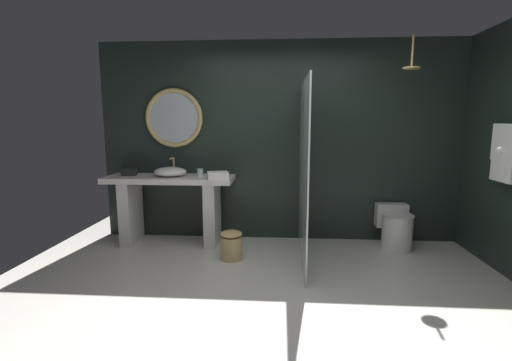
{
  "coord_description": "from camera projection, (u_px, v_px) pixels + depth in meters",
  "views": [
    {
      "loc": [
        -0.0,
        -2.91,
        1.55
      ],
      "look_at": [
        -0.26,
        0.76,
        0.97
      ],
      "focal_mm": 25.27,
      "sensor_mm": 36.0,
      "label": 1
    }
  ],
  "objects": [
    {
      "name": "toilet",
      "position": [
        395.0,
        227.0,
        4.49
      ],
      "size": [
        0.39,
        0.55,
        0.52
      ],
      "color": "white",
      "rests_on": "ground_plane"
    },
    {
      "name": "hanging_bathrobe",
      "position": [
        509.0,
        150.0,
        3.5
      ],
      "size": [
        0.2,
        0.49,
        0.63
      ],
      "color": "tan"
    },
    {
      "name": "round_wall_mirror",
      "position": [
        174.0,
        118.0,
        4.74
      ],
      "size": [
        0.77,
        0.06,
        0.77
      ],
      "color": "tan"
    },
    {
      "name": "waste_bin",
      "position": [
        231.0,
        245.0,
        4.13
      ],
      "size": [
        0.25,
        0.25,
        0.34
      ],
      "color": "tan",
      "rests_on": "ground_plane"
    },
    {
      "name": "vanity_counter",
      "position": [
        171.0,
        200.0,
        4.65
      ],
      "size": [
        1.62,
        0.56,
        0.88
      ],
      "color": "silver",
      "rests_on": "ground_plane"
    },
    {
      "name": "vessel_sink",
      "position": [
        170.0,
        172.0,
        4.56
      ],
      "size": [
        0.41,
        0.34,
        0.23
      ],
      "color": "white",
      "rests_on": "vanity_counter"
    },
    {
      "name": "ground_plane",
      "position": [
        280.0,
        305.0,
        3.11
      ],
      "size": [
        5.76,
        5.76,
        0.0
      ],
      "primitive_type": "plane",
      "color": "silver"
    },
    {
      "name": "tumbler_cup",
      "position": [
        200.0,
        172.0,
        4.6
      ],
      "size": [
        0.08,
        0.08,
        0.1
      ],
      "primitive_type": "cylinder",
      "color": "silver",
      "rests_on": "vanity_counter"
    },
    {
      "name": "folded_hand_towel",
      "position": [
        218.0,
        175.0,
        4.37
      ],
      "size": [
        0.29,
        0.25,
        0.09
      ],
      "primitive_type": "cube",
      "rotation": [
        0.0,
        0.0,
        0.27
      ],
      "color": "white",
      "rests_on": "vanity_counter"
    },
    {
      "name": "rain_shower_head",
      "position": [
        412.0,
        64.0,
        3.95
      ],
      "size": [
        0.19,
        0.19,
        0.36
      ],
      "color": "tan"
    },
    {
      "name": "tissue_box",
      "position": [
        129.0,
        172.0,
        4.64
      ],
      "size": [
        0.17,
        0.12,
        0.08
      ],
      "primitive_type": "cube",
      "color": "#282D28",
      "rests_on": "vanity_counter"
    },
    {
      "name": "back_wall_panel",
      "position": [
        281.0,
        142.0,
        4.78
      ],
      "size": [
        4.8,
        0.1,
        2.6
      ],
      "primitive_type": "cube",
      "color": "#1E2823",
      "rests_on": "ground_plane"
    },
    {
      "name": "shower_glass_panel",
      "position": [
        303.0,
        173.0,
        4.01
      ],
      "size": [
        0.02,
        1.51,
        2.01
      ],
      "primitive_type": "cube",
      "color": "silver",
      "rests_on": "ground_plane"
    }
  ]
}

